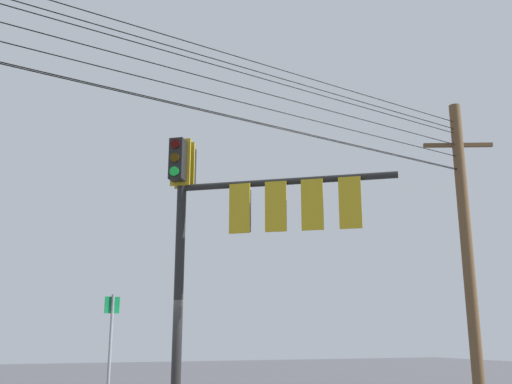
% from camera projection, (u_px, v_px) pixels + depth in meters
% --- Properties ---
extents(signal_mast_assembly, '(4.13, 3.13, 5.95)m').
position_uv_depth(signal_mast_assembly, '(240.00, 213.00, 12.02)').
color(signal_mast_assembly, black).
rests_on(signal_mast_assembly, ground).
extents(utility_pole_wooden, '(2.04, 0.96, 9.02)m').
position_uv_depth(utility_pole_wooden, '(466.00, 241.00, 17.65)').
color(utility_pole_wooden, brown).
rests_on(utility_pole_wooden, ground).
extents(route_sign_primary, '(0.34, 0.12, 2.71)m').
position_uv_depth(route_sign_primary, '(110.00, 342.00, 13.00)').
color(route_sign_primary, slate).
rests_on(route_sign_primary, ground).
extents(overhead_wire_span, '(20.76, 4.66, 1.77)m').
position_uv_depth(overhead_wire_span, '(146.00, 63.00, 12.60)').
color(overhead_wire_span, black).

